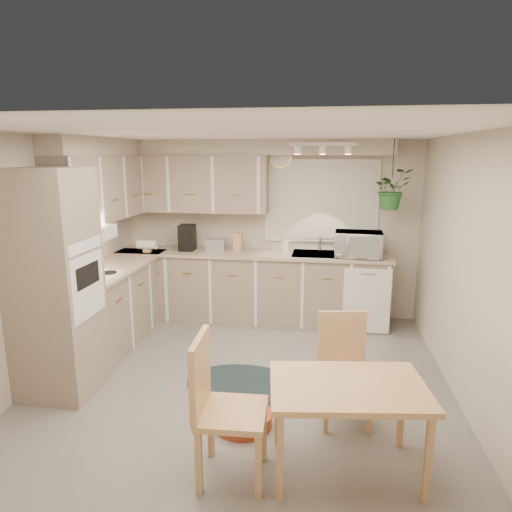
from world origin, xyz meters
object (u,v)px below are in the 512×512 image
dining_table (346,428)px  microwave (358,242)px  pet_bed (243,419)px  braided_rug (245,386)px  chair_back (345,371)px  chair_left (232,409)px

dining_table → microwave: size_ratio=1.82×
pet_bed → braided_rug: bearing=98.4°
dining_table → microwave: (0.25, 2.85, 0.80)m
chair_back → braided_rug: bearing=-34.9°
braided_rug → pet_bed: bearing=-81.6°
braided_rug → chair_left: bearing=-83.9°
dining_table → chair_left: bearing=-168.0°
dining_table → microwave: 2.97m
chair_left → pet_bed: bearing=-178.7°
dining_table → chair_left: 0.81m
chair_back → microwave: bearing=-104.2°
dining_table → pet_bed: dining_table is taller
microwave → chair_left: bearing=-106.1°
chair_back → pet_bed: chair_back is taller
braided_rug → microwave: microwave is taller
dining_table → chair_left: chair_left is taller
chair_left → chair_back: 1.12m
dining_table → pet_bed: 0.97m
dining_table → chair_back: 0.63m
braided_rug → pet_bed: pet_bed is taller
braided_rug → dining_table: bearing=-50.0°
dining_table → braided_rug: dining_table is taller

